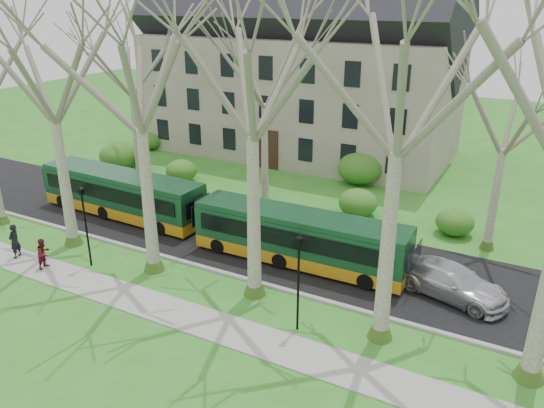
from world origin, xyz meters
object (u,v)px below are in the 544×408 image
(pedestrian_b, at_px, (44,253))
(bus_follow, at_px, (299,237))
(bus_lead, at_px, (122,194))
(sedan, at_px, (451,281))
(pedestrian_a, at_px, (14,241))

(pedestrian_b, bearing_deg, bus_follow, -68.47)
(bus_lead, relative_size, pedestrian_b, 7.15)
(bus_follow, height_order, pedestrian_b, bus_follow)
(bus_lead, distance_m, sedan, 20.36)
(bus_lead, height_order, sedan, bus_lead)
(pedestrian_b, bearing_deg, bus_lead, 1.22)
(bus_follow, bearing_deg, sedan, 1.32)
(pedestrian_a, bearing_deg, pedestrian_b, 73.03)
(pedestrian_a, distance_m, pedestrian_b, 2.34)
(bus_follow, bearing_deg, pedestrian_a, -154.84)
(bus_lead, height_order, pedestrian_b, bus_lead)
(pedestrian_a, height_order, pedestrian_b, pedestrian_a)
(sedan, distance_m, pedestrian_b, 20.27)
(bus_lead, distance_m, pedestrian_a, 7.23)
(sedan, xyz_separation_m, pedestrian_b, (-18.99, -7.07, 0.04))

